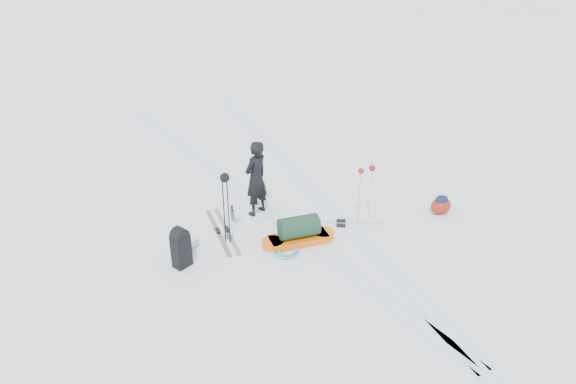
# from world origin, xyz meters

# --- Properties ---
(ground) EXTENTS (200.00, 200.00, 0.00)m
(ground) POSITION_xyz_m (0.00, 0.00, 0.00)
(ground) COLOR white
(ground) RESTS_ON ground
(snow_hill_backdrop) EXTENTS (359.50, 192.00, 162.45)m
(snow_hill_backdrop) POSITION_xyz_m (62.69, 84.02, -69.02)
(snow_hill_backdrop) COLOR white
(snow_hill_backdrop) RESTS_ON ground
(ski_tracks) EXTENTS (3.38, 17.97, 0.01)m
(ski_tracks) POSITION_xyz_m (0.61, 0.88, 0.00)
(ski_tracks) COLOR silver
(ski_tracks) RESTS_ON ground
(skier) EXTENTS (0.73, 0.61, 1.72)m
(skier) POSITION_xyz_m (-0.32, 1.05, 0.86)
(skier) COLOR black
(skier) RESTS_ON ground
(pulk_sled) EXTENTS (1.61, 0.74, 0.59)m
(pulk_sled) POSITION_xyz_m (-0.14, -0.47, 0.23)
(pulk_sled) COLOR orange
(pulk_sled) RESTS_ON ground
(expedition_rucksack) EXTENTS (0.76, 0.78, 0.84)m
(expedition_rucksack) POSITION_xyz_m (-2.45, -0.01, 0.39)
(expedition_rucksack) COLOR black
(expedition_rucksack) RESTS_ON ground
(ski_poles_black) EXTENTS (0.19, 0.19, 1.56)m
(ski_poles_black) POSITION_xyz_m (-1.37, 0.29, 1.27)
(ski_poles_black) COLOR black
(ski_poles_black) RESTS_ON ground
(ski_poles_silver) EXTENTS (0.42, 0.14, 1.30)m
(ski_poles_silver) POSITION_xyz_m (1.53, -0.43, 1.09)
(ski_poles_silver) COLOR silver
(ski_poles_silver) RESTS_ON ground
(touring_skis_grey) EXTENTS (0.63, 1.99, 0.07)m
(touring_skis_grey) POSITION_xyz_m (-1.32, 0.70, 0.02)
(touring_skis_grey) COLOR #97999F
(touring_skis_grey) RESTS_ON ground
(touring_skis_white) EXTENTS (1.80, 1.39, 0.07)m
(touring_skis_white) POSITION_xyz_m (1.01, -0.33, 0.02)
(touring_skis_white) COLOR silver
(touring_skis_white) RESTS_ON ground
(rope_coil) EXTENTS (0.67, 0.67, 0.06)m
(rope_coil) POSITION_xyz_m (-0.55, -0.66, 0.03)
(rope_coil) COLOR #51A7C5
(rope_coil) RESTS_ON ground
(small_daypack) EXTENTS (0.57, 0.47, 0.42)m
(small_daypack) POSITION_xyz_m (3.22, -1.01, 0.21)
(small_daypack) COLOR maroon
(small_daypack) RESTS_ON ground
(thermos_pair) EXTENTS (0.16, 0.28, 0.26)m
(thermos_pair) POSITION_xyz_m (-0.88, 1.12, 0.12)
(thermos_pair) COLOR #57585E
(thermos_pair) RESTS_ON ground
(stuff_sack) EXTENTS (0.39, 0.35, 0.20)m
(stuff_sack) POSITION_xyz_m (-0.07, -0.25, 0.10)
(stuff_sack) COLOR black
(stuff_sack) RESTS_ON ground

